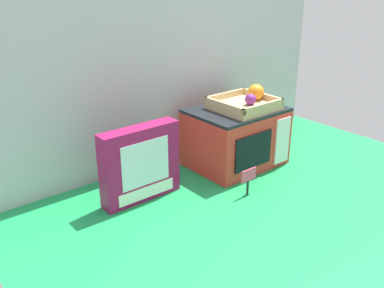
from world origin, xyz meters
TOP-DOWN VIEW (x-y plane):
  - ground_plane at (0.00, 0.00)m, footprint 1.70×1.70m
  - display_back_panel at (0.00, 0.24)m, footprint 1.61×0.03m
  - toy_microwave at (0.15, 0.01)m, footprint 0.37×0.28m
  - food_groups_crate at (0.18, -0.01)m, footprint 0.23×0.22m
  - cookie_set_box at (-0.32, 0.01)m, footprint 0.29×0.07m
  - price_sign at (-0.01, -0.21)m, footprint 0.07×0.01m

SIDE VIEW (x-z plane):
  - ground_plane at x=0.00m, z-range 0.00..0.00m
  - price_sign at x=-0.01m, z-range 0.02..0.12m
  - toy_microwave at x=0.15m, z-range 0.00..0.24m
  - cookie_set_box at x=-0.32m, z-range 0.00..0.27m
  - food_groups_crate at x=0.18m, z-range 0.22..0.31m
  - display_back_panel at x=0.00m, z-range 0.00..0.74m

